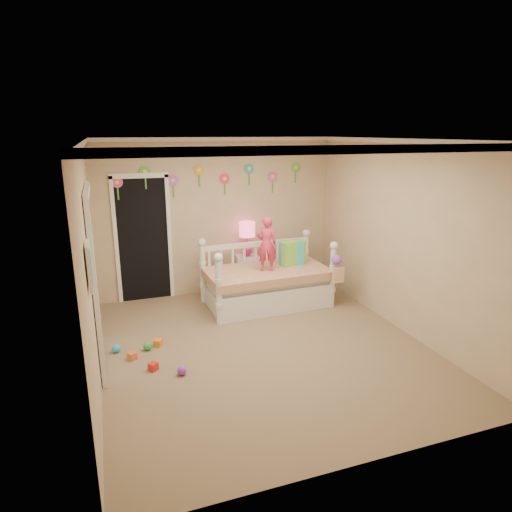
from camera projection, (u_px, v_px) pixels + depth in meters
name	position (u px, v px, depth m)	size (l,w,h in m)	color
floor	(264.00, 346.00, 5.74)	(4.00, 4.50, 0.01)	#7F684C
ceiling	(265.00, 139.00, 5.03)	(4.00, 4.50, 0.01)	white
back_wall	(218.00, 217.00, 7.43)	(4.00, 0.01, 2.60)	tan
left_wall	(90.00, 265.00, 4.75)	(0.01, 4.50, 2.60)	tan
right_wall	(402.00, 237.00, 6.02)	(0.01, 4.50, 2.60)	tan
crown_molding	(265.00, 142.00, 5.04)	(4.00, 4.50, 0.06)	white
daybed	(267.00, 273.00, 7.01)	(1.96, 1.05, 1.06)	white
pillow_turquoise	(291.00, 253.00, 7.17)	(0.38, 0.13, 0.38)	#2AD4BA
pillow_lime	(293.00, 253.00, 7.17)	(0.41, 0.15, 0.39)	#86DD43
child	(267.00, 244.00, 6.80)	(0.31, 0.20, 0.86)	#F2375D
nightstand	(247.00, 273.00, 7.68)	(0.38, 0.29, 0.63)	white
table_lamp	(247.00, 233.00, 7.48)	(0.27, 0.27, 0.59)	#E11E78
closet_doorway	(143.00, 238.00, 7.09)	(0.90, 0.04, 2.07)	black
flower_decals	(212.00, 179.00, 7.22)	(3.40, 0.02, 0.50)	#B2668C
mirror_closet	(96.00, 279.00, 5.11)	(0.07, 1.30, 2.10)	white
wall_picture	(89.00, 266.00, 3.88)	(0.05, 0.34, 0.42)	white
hanging_bag	(337.00, 270.00, 6.77)	(0.20, 0.16, 0.36)	beige
toy_scatter	(151.00, 354.00, 5.43)	(0.80, 1.30, 0.11)	#996666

